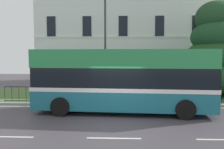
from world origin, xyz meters
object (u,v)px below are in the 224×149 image
Objects in this scene: georgian_townhouse at (138,16)px; evergreen_tree at (219,56)px; litter_bin at (69,92)px; single_decker_bus at (123,80)px; street_lamp_post at (105,39)px.

evergreen_tree is (5.40, -8.33, -4.24)m from georgian_townhouse.
evergreen_tree is 11.19m from litter_bin.
single_decker_bus is 4.77m from litter_bin.
street_lamp_post is (-1.15, 3.15, 2.32)m from single_decker_bus.
evergreen_tree reaches higher than street_lamp_post.
single_decker_bus is (-7.07, -5.62, -1.19)m from evergreen_tree.
street_lamp_post is (-2.83, -10.79, -3.12)m from georgian_townhouse.
evergreen_tree is at bearing -57.05° from georgian_townhouse.
evergreen_tree is 6.81× the size of litter_bin.
georgian_townhouse is 2.14× the size of single_decker_bus.
single_decker_bus reaches higher than litter_bin.
litter_bin is (-5.23, -10.96, -6.55)m from georgian_townhouse.
single_decker_bus is 9.28× the size of litter_bin.
single_decker_bus is at bearing -96.86° from georgian_townhouse.
evergreen_tree is 1.00× the size of street_lamp_post.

